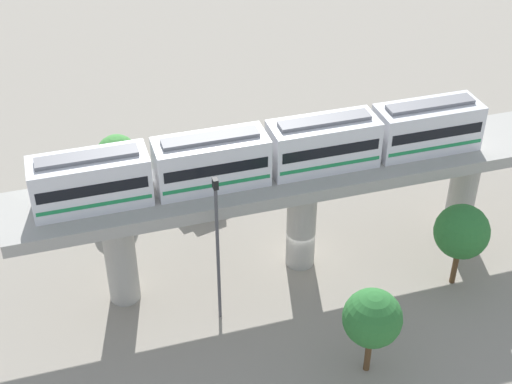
% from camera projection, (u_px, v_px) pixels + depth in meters
% --- Properties ---
extents(ground_plane, '(120.00, 120.00, 0.00)m').
position_uv_depth(ground_plane, '(300.00, 262.00, 49.54)').
color(ground_plane, gray).
extents(viaduct, '(5.20, 35.80, 7.47)m').
position_uv_depth(viaduct, '(303.00, 190.00, 46.21)').
color(viaduct, '#A8A59E').
rests_on(viaduct, ground).
extents(train, '(2.64, 27.45, 3.24)m').
position_uv_depth(train, '(268.00, 152.00, 43.87)').
color(train, white).
rests_on(train, viaduct).
extents(parked_car_white, '(2.76, 4.51, 1.76)m').
position_uv_depth(parked_car_white, '(205.00, 201.00, 54.03)').
color(parked_car_white, white).
rests_on(parked_car_white, ground).
extents(parked_car_orange, '(2.59, 4.47, 1.76)m').
position_uv_depth(parked_car_orange, '(403.00, 149.00, 59.95)').
color(parked_car_orange, orange).
rests_on(parked_car_orange, ground).
extents(tree_near_viaduct, '(3.45, 3.45, 5.82)m').
position_uv_depth(tree_near_viaduct, '(462.00, 232.00, 45.59)').
color(tree_near_viaduct, brown).
rests_on(tree_near_viaduct, ground).
extents(tree_mid_lot, '(3.26, 3.26, 5.58)m').
position_uv_depth(tree_mid_lot, '(372.00, 318.00, 39.64)').
color(tree_mid_lot, brown).
rests_on(tree_mid_lot, ground).
extents(tree_far_corner, '(3.05, 3.05, 5.33)m').
position_uv_depth(tree_far_corner, '(117.00, 156.00, 53.43)').
color(tree_far_corner, brown).
rests_on(tree_far_corner, ground).
extents(signal_post, '(0.44, 0.28, 10.07)m').
position_uv_depth(signal_post, '(218.00, 245.00, 42.18)').
color(signal_post, '#4C4C51').
rests_on(signal_post, ground).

